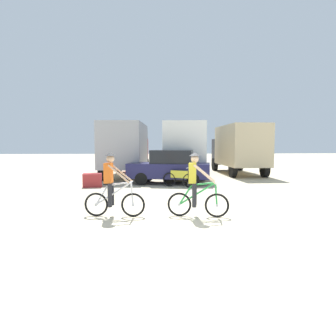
# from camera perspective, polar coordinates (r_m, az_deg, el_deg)

# --- Properties ---
(ground_plane) EXTENTS (120.00, 120.00, 0.00)m
(ground_plane) POSITION_cam_1_polar(r_m,az_deg,el_deg) (8.02, 4.16, -10.05)
(ground_plane) COLOR beige
(box_truck_grey_hauler) EXTENTS (2.98, 6.94, 3.35)m
(box_truck_grey_hauler) POSITION_cam_1_polar(r_m,az_deg,el_deg) (18.93, -8.20, 4.04)
(box_truck_grey_hauler) COLOR #9E9EA3
(box_truck_grey_hauler) RESTS_ON ground
(box_truck_white_box) EXTENTS (3.29, 7.01, 3.35)m
(box_truck_white_box) POSITION_cam_1_polar(r_m,az_deg,el_deg) (18.82, 3.40, 4.08)
(box_truck_white_box) COLOR white
(box_truck_white_box) RESTS_ON ground
(box_truck_tan_camper) EXTENTS (2.44, 6.77, 3.35)m
(box_truck_tan_camper) POSITION_cam_1_polar(r_m,az_deg,el_deg) (20.90, 13.66, 4.00)
(box_truck_tan_camper) COLOR #CCB78E
(box_truck_tan_camper) RESTS_ON ground
(sedan_parked) EXTENTS (4.48, 2.63, 1.76)m
(sedan_parked) POSITION_cam_1_polar(r_m,az_deg,el_deg) (15.10, 0.39, 0.21)
(sedan_parked) COLOR #1E1E4C
(sedan_parked) RESTS_ON ground
(cyclist_orange_shirt) EXTENTS (1.72, 0.52, 1.82)m
(cyclist_orange_shirt) POSITION_cam_1_polar(r_m,az_deg,el_deg) (8.29, -10.92, -3.68)
(cyclist_orange_shirt) COLOR black
(cyclist_orange_shirt) RESTS_ON ground
(cyclist_cowboy_hat) EXTENTS (1.70, 0.57, 1.82)m
(cyclist_cowboy_hat) POSITION_cam_1_polar(r_m,az_deg,el_deg) (8.15, 5.54, -3.76)
(cyclist_cowboy_hat) COLOR black
(cyclist_cowboy_hat) RESTS_ON ground
(bicycle_spare) EXTENTS (1.53, 0.92, 0.97)m
(bicycle_spare) POSITION_cam_1_polar(r_m,az_deg,el_deg) (13.91, 2.23, -2.16)
(bicycle_spare) COLOR black
(bicycle_spare) RESTS_ON ground
(supply_crate) EXTENTS (0.97, 0.83, 0.65)m
(supply_crate) POSITION_cam_1_polar(r_m,az_deg,el_deg) (14.52, -14.63, -2.32)
(supply_crate) COLOR #9E2D2D
(supply_crate) RESTS_ON ground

